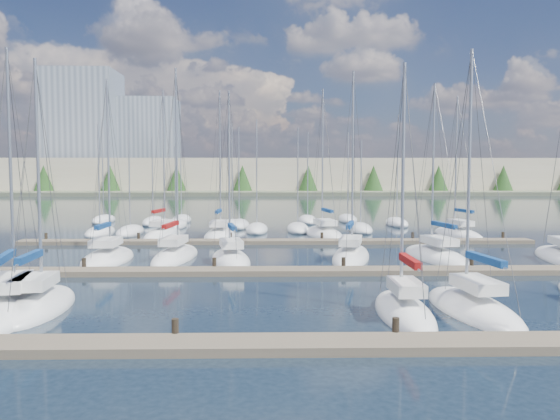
{
  "coord_description": "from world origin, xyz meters",
  "views": [
    {
      "loc": [
        -0.58,
        -16.49,
        6.13
      ],
      "look_at": [
        0.0,
        14.0,
        4.0
      ],
      "focal_mm": 35.0,
      "sensor_mm": 36.0,
      "label": 1
    }
  ],
  "objects_px": {
    "sailboat_k": "(351,256)",
    "sailboat_h": "(108,258)",
    "sailboat_o": "(220,235)",
    "sailboat_i": "(175,256)",
    "sailboat_b": "(11,307)",
    "sailboat_e": "(473,309)",
    "sailboat_c": "(38,306)",
    "sailboat_n": "(163,234)",
    "sailboat_p": "(324,234)",
    "sailboat_l": "(436,256)",
    "sailboat_d": "(404,312)",
    "sailboat_r": "(458,234)",
    "sailboat_j": "(231,260)"
  },
  "relations": [
    {
      "from": "sailboat_k",
      "to": "sailboat_h",
      "type": "bearing_deg",
      "value": -165.47
    },
    {
      "from": "sailboat_k",
      "to": "sailboat_o",
      "type": "xyz_separation_m",
      "value": [
        -10.45,
        12.88,
        0.0
      ]
    },
    {
      "from": "sailboat_o",
      "to": "sailboat_i",
      "type": "bearing_deg",
      "value": -97.33
    },
    {
      "from": "sailboat_b",
      "to": "sailboat_e",
      "type": "distance_m",
      "value": 20.32
    },
    {
      "from": "sailboat_i",
      "to": "sailboat_c",
      "type": "height_order",
      "value": "sailboat_i"
    },
    {
      "from": "sailboat_n",
      "to": "sailboat_o",
      "type": "bearing_deg",
      "value": 0.63
    },
    {
      "from": "sailboat_p",
      "to": "sailboat_i",
      "type": "xyz_separation_m",
      "value": [
        -11.91,
        -13.77,
        0.01
      ]
    },
    {
      "from": "sailboat_l",
      "to": "sailboat_k",
      "type": "bearing_deg",
      "value": 169.78
    },
    {
      "from": "sailboat_k",
      "to": "sailboat_d",
      "type": "bearing_deg",
      "value": -77.54
    },
    {
      "from": "sailboat_r",
      "to": "sailboat_o",
      "type": "height_order",
      "value": "sailboat_o"
    },
    {
      "from": "sailboat_k",
      "to": "sailboat_b",
      "type": "bearing_deg",
      "value": -128.04
    },
    {
      "from": "sailboat_k",
      "to": "sailboat_c",
      "type": "relative_size",
      "value": 1.17
    },
    {
      "from": "sailboat_p",
      "to": "sailboat_h",
      "type": "distance_m",
      "value": 21.94
    },
    {
      "from": "sailboat_j",
      "to": "sailboat_b",
      "type": "relative_size",
      "value": 1.0
    },
    {
      "from": "sailboat_b",
      "to": "sailboat_n",
      "type": "bearing_deg",
      "value": 73.91
    },
    {
      "from": "sailboat_e",
      "to": "sailboat_j",
      "type": "bearing_deg",
      "value": 123.43
    },
    {
      "from": "sailboat_h",
      "to": "sailboat_b",
      "type": "bearing_deg",
      "value": -92.3
    },
    {
      "from": "sailboat_k",
      "to": "sailboat_h",
      "type": "distance_m",
      "value": 16.96
    },
    {
      "from": "sailboat_n",
      "to": "sailboat_d",
      "type": "relative_size",
      "value": 1.27
    },
    {
      "from": "sailboat_b",
      "to": "sailboat_h",
      "type": "bearing_deg",
      "value": 75.41
    },
    {
      "from": "sailboat_b",
      "to": "sailboat_c",
      "type": "height_order",
      "value": "sailboat_b"
    },
    {
      "from": "sailboat_c",
      "to": "sailboat_o",
      "type": "bearing_deg",
      "value": 73.54
    },
    {
      "from": "sailboat_n",
      "to": "sailboat_r",
      "type": "height_order",
      "value": "sailboat_n"
    },
    {
      "from": "sailboat_j",
      "to": "sailboat_b",
      "type": "distance_m",
      "value": 15.44
    },
    {
      "from": "sailboat_p",
      "to": "sailboat_e",
      "type": "distance_m",
      "value": 29.15
    },
    {
      "from": "sailboat_p",
      "to": "sailboat_o",
      "type": "bearing_deg",
      "value": 177.22
    },
    {
      "from": "sailboat_j",
      "to": "sailboat_l",
      "type": "bearing_deg",
      "value": -5.42
    },
    {
      "from": "sailboat_o",
      "to": "sailboat_l",
      "type": "relative_size",
      "value": 1.1
    },
    {
      "from": "sailboat_j",
      "to": "sailboat_k",
      "type": "xyz_separation_m",
      "value": [
        8.4,
        1.42,
        0.0
      ]
    },
    {
      "from": "sailboat_l",
      "to": "sailboat_i",
      "type": "height_order",
      "value": "sailboat_i"
    },
    {
      "from": "sailboat_d",
      "to": "sailboat_c",
      "type": "bearing_deg",
      "value": 175.38
    },
    {
      "from": "sailboat_k",
      "to": "sailboat_e",
      "type": "xyz_separation_m",
      "value": [
        3.08,
        -14.95,
        -0.0
      ]
    },
    {
      "from": "sailboat_l",
      "to": "sailboat_h",
      "type": "relative_size",
      "value": 0.99
    },
    {
      "from": "sailboat_n",
      "to": "sailboat_l",
      "type": "relative_size",
      "value": 1.11
    },
    {
      "from": "sailboat_h",
      "to": "sailboat_b",
      "type": "height_order",
      "value": "sailboat_h"
    },
    {
      "from": "sailboat_h",
      "to": "sailboat_c",
      "type": "height_order",
      "value": "sailboat_h"
    },
    {
      "from": "sailboat_n",
      "to": "sailboat_k",
      "type": "bearing_deg",
      "value": -32.59
    },
    {
      "from": "sailboat_k",
      "to": "sailboat_c",
      "type": "height_order",
      "value": "sailboat_k"
    },
    {
      "from": "sailboat_i",
      "to": "sailboat_h",
      "type": "bearing_deg",
      "value": -165.22
    },
    {
      "from": "sailboat_j",
      "to": "sailboat_n",
      "type": "relative_size",
      "value": 0.85
    },
    {
      "from": "sailboat_c",
      "to": "sailboat_l",
      "type": "bearing_deg",
      "value": 27.47
    },
    {
      "from": "sailboat_i",
      "to": "sailboat_d",
      "type": "bearing_deg",
      "value": -46.47
    },
    {
      "from": "sailboat_o",
      "to": "sailboat_l",
      "type": "xyz_separation_m",
      "value": [
        16.43,
        -13.08,
        -0.02
      ]
    },
    {
      "from": "sailboat_n",
      "to": "sailboat_p",
      "type": "xyz_separation_m",
      "value": [
        15.42,
        0.4,
        -0.01
      ]
    },
    {
      "from": "sailboat_i",
      "to": "sailboat_b",
      "type": "bearing_deg",
      "value": -103.31
    },
    {
      "from": "sailboat_o",
      "to": "sailboat_p",
      "type": "height_order",
      "value": "sailboat_p"
    },
    {
      "from": "sailboat_o",
      "to": "sailboat_r",
      "type": "bearing_deg",
      "value": 2.77
    },
    {
      "from": "sailboat_j",
      "to": "sailboat_e",
      "type": "xyz_separation_m",
      "value": [
        11.48,
        -13.53,
        0.0
      ]
    },
    {
      "from": "sailboat_r",
      "to": "sailboat_i",
      "type": "height_order",
      "value": "sailboat_i"
    },
    {
      "from": "sailboat_r",
      "to": "sailboat_o",
      "type": "relative_size",
      "value": 0.97
    }
  ]
}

